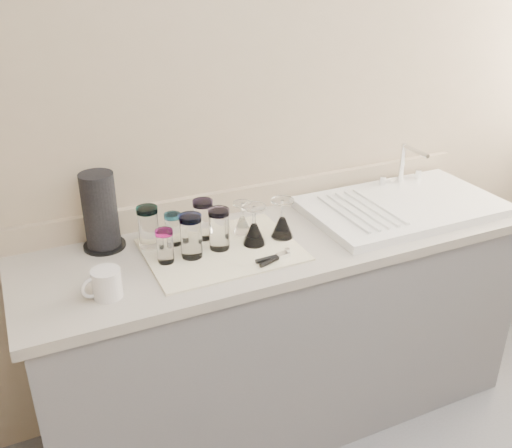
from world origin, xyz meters
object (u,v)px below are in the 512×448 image
tumbler_cyan (173,229)px  goblet_front_right (282,224)px  tumbler_blue (191,236)px  paper_towel_roll (100,212)px  goblet_front_left (254,231)px  sink_unit (402,205)px  goblet_back_left (242,222)px  tumbler_purple (203,219)px  tumbler_lavender (219,229)px  tumbler_magenta (165,246)px  white_mug (106,284)px  can_opener (274,258)px  tumbler_teal (148,227)px

tumbler_cyan → goblet_front_right: 0.41m
tumbler_blue → paper_towel_roll: bearing=141.1°
tumbler_blue → goblet_front_left: (0.24, -0.01, -0.03)m
sink_unit → tumbler_cyan: bearing=174.4°
sink_unit → goblet_back_left: 0.71m
tumbler_purple → tumbler_blue: tumbler_blue is taller
goblet_front_left → tumbler_lavender: bearing=170.2°
sink_unit → tumbler_magenta: 1.05m
goblet_front_left → tumbler_cyan: bearing=155.2°
sink_unit → tumbler_purple: sink_unit is taller
tumbler_cyan → white_mug: 0.39m
can_opener → goblet_front_left: bearing=93.8°
can_opener → paper_towel_roll: (-0.52, 0.37, 0.13)m
goblet_front_right → white_mug: size_ratio=1.11×
tumbler_purple → white_mug: bearing=-149.8°
tumbler_purple → goblet_front_left: 0.20m
tumbler_lavender → white_mug: bearing=-162.5°
sink_unit → goblet_front_right: (-0.59, -0.02, 0.04)m
tumbler_cyan → goblet_back_left: (0.27, -0.02, -0.02)m
goblet_back_left → goblet_front_left: goblet_front_left is taller
goblet_front_left → white_mug: bearing=-168.4°
tumbler_cyan → tumbler_purple: 0.12m
tumbler_blue → goblet_back_left: 0.26m
tumbler_cyan → can_opener: bearing=-43.9°
tumbler_lavender → white_mug: size_ratio=1.13×
tumbler_teal → tumbler_blue: (0.12, -0.14, 0.00)m
can_opener → goblet_back_left: bearing=92.8°
tumbler_lavender → goblet_back_left: tumbler_lavender is taller
tumbler_magenta → can_opener: 0.38m
sink_unit → paper_towel_roll: paper_towel_roll is taller
tumbler_teal → goblet_front_left: (0.36, -0.15, -0.03)m
sink_unit → can_opener: (-0.70, -0.18, -0.00)m
tumbler_lavender → paper_towel_roll: size_ratio=0.54×
tumbler_purple → tumbler_blue: (-0.09, -0.12, 0.00)m
tumbler_teal → goblet_front_left: 0.39m
goblet_front_right → paper_towel_roll: 0.67m
tumbler_cyan → paper_towel_roll: bearing=157.6°
goblet_back_left → goblet_front_right: size_ratio=0.82×
tumbler_cyan → goblet_front_left: bearing=-24.8°
sink_unit → tumbler_cyan: 0.99m
tumbler_teal → tumbler_blue: 0.18m
can_opener → sink_unit: bearing=14.1°
tumbler_cyan → tumbler_lavender: (0.14, -0.10, 0.02)m
tumbler_teal → tumbler_magenta: size_ratio=1.27×
tumbler_teal → paper_towel_roll: paper_towel_roll is taller
goblet_front_right → goblet_back_left: bearing=141.8°
tumbler_magenta → white_mug: tumbler_magenta is taller
goblet_back_left → goblet_front_left: 0.10m
tumbler_blue → tumbler_lavender: 0.11m
tumbler_teal → tumbler_cyan: (0.09, -0.02, -0.02)m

